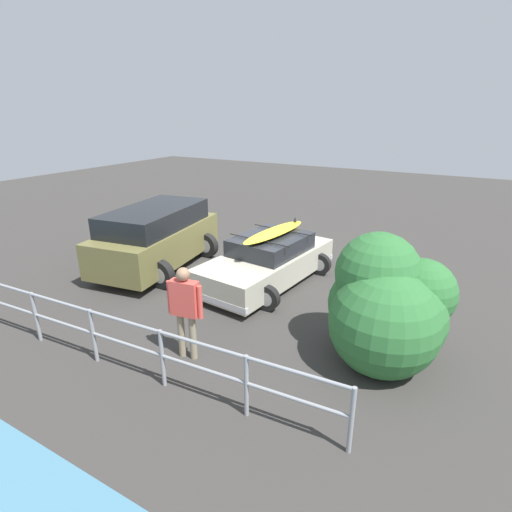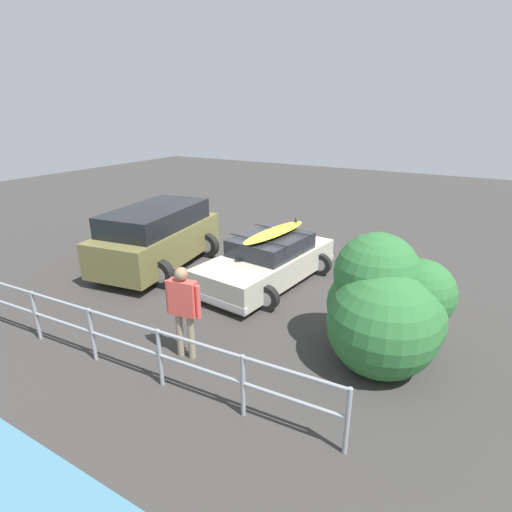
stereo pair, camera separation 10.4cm
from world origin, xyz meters
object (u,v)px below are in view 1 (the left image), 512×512
object	(u,v)px
bush_near_left	(389,306)
person_bystander	(185,305)
suv_car	(157,237)
sedan_car	(268,260)

from	to	relation	value
bush_near_left	person_bystander	bearing A→B (deg)	30.36
suv_car	person_bystander	bearing A→B (deg)	138.62
suv_car	bush_near_left	xyz separation A→B (m)	(-6.92, 1.37, 0.11)
sedan_car	bush_near_left	size ratio (longest dim) A/B	1.79
person_bystander	bush_near_left	world-z (taller)	bush_near_left
sedan_car	suv_car	world-z (taller)	suv_car
suv_car	person_bystander	world-z (taller)	person_bystander
sedan_car	person_bystander	world-z (taller)	person_bystander
person_bystander	bush_near_left	distance (m)	3.73
person_bystander	bush_near_left	size ratio (longest dim) A/B	0.73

